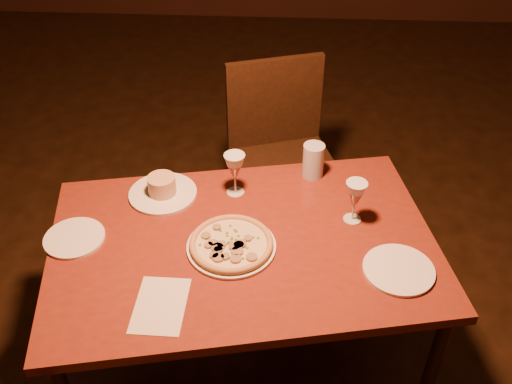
{
  "coord_description": "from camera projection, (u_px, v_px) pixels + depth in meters",
  "views": [
    {
      "loc": [
        0.18,
        -1.54,
        1.98
      ],
      "look_at": [
        0.1,
        -0.12,
        0.85
      ],
      "focal_mm": 40.0,
      "sensor_mm": 36.0,
      "label": 1
    }
  ],
  "objects": [
    {
      "name": "floor",
      "position": [
        235.0,
        328.0,
        2.44
      ],
      "size": [
        7.0,
        7.0,
        0.0
      ],
      "primitive_type": "plane",
      "color": "#301C10",
      "rests_on": "ground"
    },
    {
      "name": "dining_table",
      "position": [
        243.0,
        254.0,
        1.92
      ],
      "size": [
        1.4,
        1.05,
        0.68
      ],
      "rotation": [
        0.0,
        0.0,
        0.2
      ],
      "color": "maroon",
      "rests_on": "floor"
    },
    {
      "name": "chair_far",
      "position": [
        282.0,
        153.0,
        2.58
      ],
      "size": [
        0.55,
        0.55,
        0.91
      ],
      "rotation": [
        0.0,
        0.0,
        0.32
      ],
      "color": "black",
      "rests_on": "floor"
    },
    {
      "name": "pizza_plate",
      "position": [
        231.0,
        244.0,
        1.85
      ],
      "size": [
        0.29,
        0.29,
        0.03
      ],
      "color": "white",
      "rests_on": "dining_table"
    },
    {
      "name": "ramekin_saucer",
      "position": [
        162.0,
        189.0,
        2.06
      ],
      "size": [
        0.25,
        0.25,
        0.08
      ],
      "color": "white",
      "rests_on": "dining_table"
    },
    {
      "name": "wine_glass_far",
      "position": [
        235.0,
        174.0,
        2.03
      ],
      "size": [
        0.08,
        0.08,
        0.17
      ],
      "primitive_type": null,
      "color": "#A75645",
      "rests_on": "dining_table"
    },
    {
      "name": "wine_glass_right",
      "position": [
        355.0,
        202.0,
        1.92
      ],
      "size": [
        0.07,
        0.07,
        0.16
      ],
      "primitive_type": null,
      "color": "#A75645",
      "rests_on": "dining_table"
    },
    {
      "name": "water_tumbler",
      "position": [
        313.0,
        160.0,
        2.13
      ],
      "size": [
        0.08,
        0.08,
        0.13
      ],
      "primitive_type": "cylinder",
      "color": "#AFB8C0",
      "rests_on": "dining_table"
    },
    {
      "name": "side_plate_left",
      "position": [
        74.0,
        238.0,
        1.89
      ],
      "size": [
        0.2,
        0.2,
        0.01
      ],
      "primitive_type": "cylinder",
      "color": "white",
      "rests_on": "dining_table"
    },
    {
      "name": "side_plate_near",
      "position": [
        399.0,
        270.0,
        1.77
      ],
      "size": [
        0.22,
        0.22,
        0.01
      ],
      "primitive_type": "cylinder",
      "color": "white",
      "rests_on": "dining_table"
    },
    {
      "name": "menu_card",
      "position": [
        160.0,
        305.0,
        1.67
      ],
      "size": [
        0.15,
        0.22,
        0.0
      ],
      "primitive_type": "cube",
      "rotation": [
        0.0,
        0.0,
        -0.02
      ],
      "color": "beige",
      "rests_on": "dining_table"
    }
  ]
}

